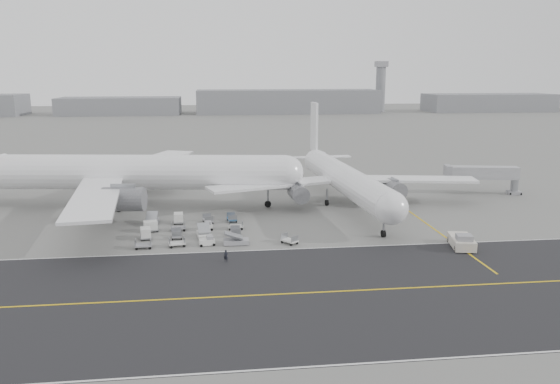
{
  "coord_description": "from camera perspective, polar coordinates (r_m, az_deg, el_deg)",
  "views": [
    {
      "loc": [
        -4.51,
        -75.43,
        24.63
      ],
      "look_at": [
        5.9,
        12.0,
        5.23
      ],
      "focal_mm": 35.0,
      "sensor_mm": 36.0,
      "label": 1
    }
  ],
  "objects": [
    {
      "name": "control_tower",
      "position": [
        356.21,
        10.47,
        10.88
      ],
      "size": [
        7.0,
        7.0,
        31.25
      ],
      "color": "gray",
      "rests_on": "ground"
    },
    {
      "name": "airliner_b",
      "position": [
        102.78,
        6.64,
        1.45
      ],
      "size": [
        51.59,
        52.3,
        18.03
      ],
      "rotation": [
        0.0,
        0.0,
        0.07
      ],
      "color": "white",
      "rests_on": "ground"
    },
    {
      "name": "stray_dolly",
      "position": [
        80.38,
        1.01,
        -5.42
      ],
      "size": [
        2.59,
        2.75,
        1.45
      ],
      "primitive_type": null,
      "rotation": [
        0.0,
        0.0,
        0.66
      ],
      "color": "silver",
      "rests_on": "ground"
    },
    {
      "name": "taxiway",
      "position": [
        63.23,
        2.46,
        -10.5
      ],
      "size": [
        220.0,
        59.0,
        0.03
      ],
      "color": "#262528",
      "rests_on": "ground"
    },
    {
      "name": "gse_cluster",
      "position": [
        86.16,
        -9.17,
        -4.35
      ],
      "size": [
        22.36,
        21.7,
        1.82
      ],
      "primitive_type": null,
      "rotation": [
        0.0,
        0.0,
        0.1
      ],
      "color": "gray",
      "rests_on": "ground"
    },
    {
      "name": "ground",
      "position": [
        79.48,
        -3.22,
        -5.65
      ],
      "size": [
        700.0,
        700.0,
        0.0
      ],
      "primitive_type": "plane",
      "color": "gray",
      "rests_on": "ground"
    },
    {
      "name": "horizon_buildings",
      "position": [
        338.1,
        -0.92,
        8.25
      ],
      "size": [
        520.0,
        28.0,
        28.0
      ],
      "primitive_type": null,
      "color": "gray",
      "rests_on": "ground"
    },
    {
      "name": "airliner_a",
      "position": [
        104.58,
        -15.83,
        2.01
      ],
      "size": [
        65.99,
        64.88,
        22.83
      ],
      "rotation": [
        0.0,
        0.0,
        1.44
      ],
      "color": "white",
      "rests_on": "ground"
    },
    {
      "name": "jet_bridge",
      "position": [
        119.63,
        20.41,
        1.76
      ],
      "size": [
        15.75,
        5.62,
        5.87
      ],
      "rotation": [
        0.0,
        0.0,
        -0.19
      ],
      "color": "gray",
      "rests_on": "ground"
    },
    {
      "name": "pushback_tug",
      "position": [
        82.59,
        18.47,
        -4.91
      ],
      "size": [
        4.08,
        8.04,
        2.26
      ],
      "rotation": [
        0.0,
        0.0,
        -0.21
      ],
      "color": "beige",
      "rests_on": "ground"
    },
    {
      "name": "ground_crew_a",
      "position": [
        73.03,
        -5.68,
        -6.67
      ],
      "size": [
        0.7,
        0.6,
        1.62
      ],
      "primitive_type": "imported",
      "rotation": [
        0.0,
        0.0,
        -0.43
      ],
      "color": "black",
      "rests_on": "ground"
    }
  ]
}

